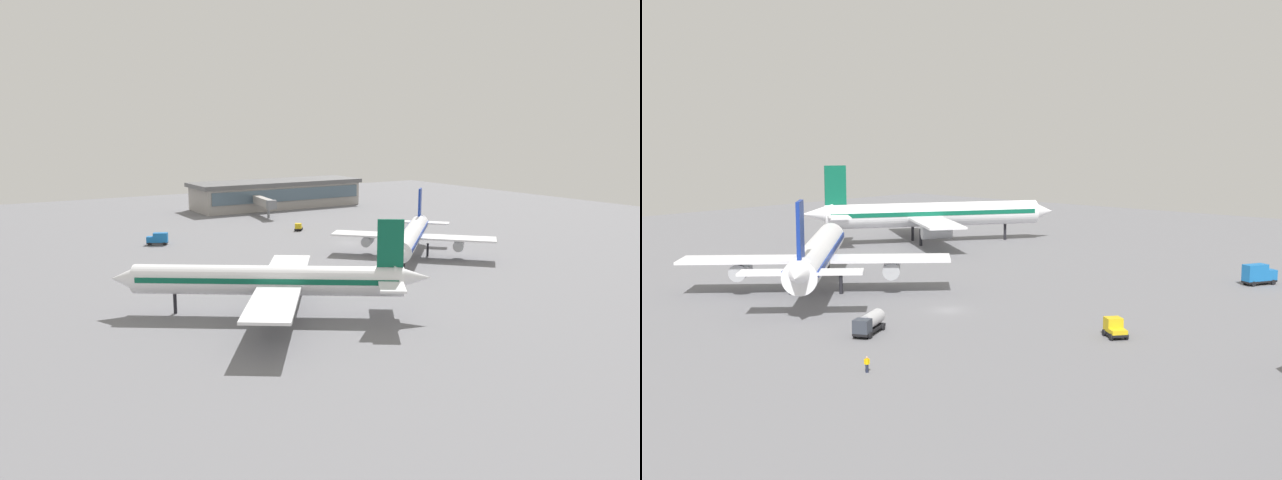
{
  "view_description": "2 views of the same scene",
  "coord_description": "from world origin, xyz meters",
  "views": [
    {
      "loc": [
        94.48,
        138.55,
        32.24
      ],
      "look_at": [
        14.93,
        9.55,
        3.8
      ],
      "focal_mm": 34.43,
      "sensor_mm": 36.0,
      "label": 1
    },
    {
      "loc": [
        -84.66,
        -74.49,
        24.86
      ],
      "look_at": [
        16.52,
        11.69,
        6.94
      ],
      "focal_mm": 47.49,
      "sensor_mm": 36.0,
      "label": 2
    }
  ],
  "objects": [
    {
      "name": "ground",
      "position": [
        0.0,
        0.0,
        0.0
      ],
      "size": [
        288.0,
        288.0,
        0.0
      ],
      "primitive_type": "plane",
      "color": "slate"
    },
    {
      "name": "ground_crew_worker",
      "position": [
        -27.41,
        -13.02,
        0.85
      ],
      "size": [
        0.54,
        0.54,
        1.67
      ],
      "rotation": [
        0.0,
        0.0,
        0.86
      ],
      "color": "#1E2338",
      "rests_on": "ground"
    },
    {
      "name": "airplane_at_gate",
      "position": [
        -2.48,
        24.35,
        5.58
      ],
      "size": [
        40.17,
        39.04,
        15.35
      ],
      "rotation": [
        0.0,
        0.0,
        0.76
      ],
      "color": "white",
      "rests_on": "ground"
    },
    {
      "name": "catering_truck",
      "position": [
        45.75,
        -24.93,
        1.7
      ],
      "size": [
        5.85,
        4.24,
        3.3
      ],
      "rotation": [
        0.0,
        0.0,
        5.81
      ],
      "color": "black",
      "rests_on": "ground"
    },
    {
      "name": "airplane_taxiing",
      "position": [
        48.16,
        47.5,
        6.11
      ],
      "size": [
        48.13,
        40.59,
        16.81
      ],
      "rotation": [
        0.0,
        0.0,
        5.69
      ],
      "color": "white",
      "rests_on": "ground"
    },
    {
      "name": "terminal_building",
      "position": [
        -18.65,
        -77.94,
        5.4
      ],
      "size": [
        68.45,
        21.24,
        10.6
      ],
      "color": "#9E9993",
      "rests_on": "ground"
    },
    {
      "name": "baggage_tug",
      "position": [
        1.61,
        -24.78,
        1.16
      ],
      "size": [
        3.61,
        3.75,
        2.3
      ],
      "rotation": [
        0.0,
        0.0,
        0.9
      ],
      "color": "black",
      "rests_on": "ground"
    },
    {
      "name": "jet_bridge",
      "position": [
        -2.89,
        -57.22,
        5.13
      ],
      "size": [
        5.81,
        19.79,
        6.74
      ],
      "rotation": [
        0.0,
        0.0,
        1.42
      ],
      "color": "#9E9993",
      "rests_on": "ground"
    },
    {
      "name": "fuel_truck",
      "position": [
        -16.14,
        -1.43,
        1.39
      ],
      "size": [
        6.5,
        4.44,
        2.5
      ],
      "rotation": [
        0.0,
        0.0,
        3.59
      ],
      "color": "black",
      "rests_on": "ground"
    }
  ]
}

